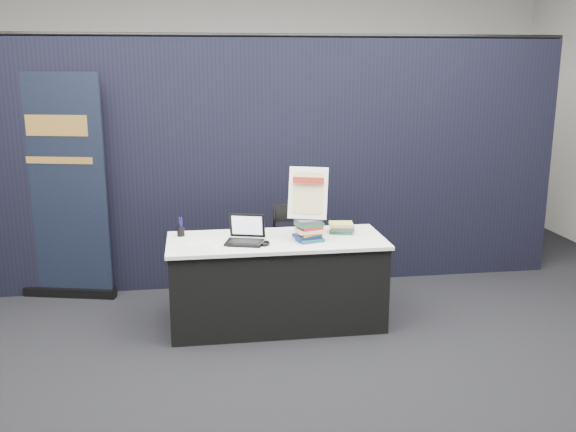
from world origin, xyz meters
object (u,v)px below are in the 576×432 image
at_px(book_stack_tall, 308,230).
at_px(pullup_banner, 63,201).
at_px(info_sign, 308,194).
at_px(stacking_chair, 298,252).
at_px(book_stack_short, 341,228).
at_px(laptop, 244,236).
at_px(display_table, 277,282).

height_order(book_stack_tall, pullup_banner, pullup_banner).
xyz_separation_m(info_sign, pullup_banner, (-2.11, 1.02, -0.21)).
height_order(info_sign, stacking_chair, info_sign).
xyz_separation_m(book_stack_short, stacking_chair, (-0.33, 0.26, -0.28)).
bearing_deg(laptop, book_stack_short, 28.76).
distance_m(laptop, info_sign, 0.62).
height_order(display_table, laptop, laptop).
xyz_separation_m(book_stack_short, pullup_banner, (-2.44, 0.83, 0.14)).
bearing_deg(book_stack_tall, stacking_chair, 90.24).
bearing_deg(pullup_banner, laptop, -18.36).
bearing_deg(book_stack_short, laptop, -167.49).
height_order(book_stack_tall, book_stack_short, book_stack_tall).
distance_m(book_stack_tall, info_sign, 0.30).
relative_size(book_stack_tall, book_stack_short, 0.96).
relative_size(display_table, book_stack_short, 7.69).
relative_size(display_table, laptop, 5.30).
xyz_separation_m(laptop, book_stack_short, (0.85, 0.19, -0.01)).
bearing_deg(stacking_chair, laptop, -133.14).
xyz_separation_m(display_table, book_stack_short, (0.58, 0.12, 0.42)).
bearing_deg(book_stack_short, display_table, -168.53).
bearing_deg(info_sign, book_stack_tall, -70.84).
relative_size(book_stack_tall, pullup_banner, 0.11).
distance_m(display_table, stacking_chair, 0.47).
height_order(book_stack_tall, info_sign, info_sign).
relative_size(book_stack_short, info_sign, 0.54).
distance_m(book_stack_short, pullup_banner, 2.58).
bearing_deg(book_stack_tall, pullup_banner, 153.64).
bearing_deg(book_stack_short, pullup_banner, 161.23).
bearing_deg(stacking_chair, info_sign, -83.57).
bearing_deg(book_stack_tall, display_table, 158.23).
bearing_deg(info_sign, pullup_banner, 173.47).
distance_m(laptop, stacking_chair, 0.75).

